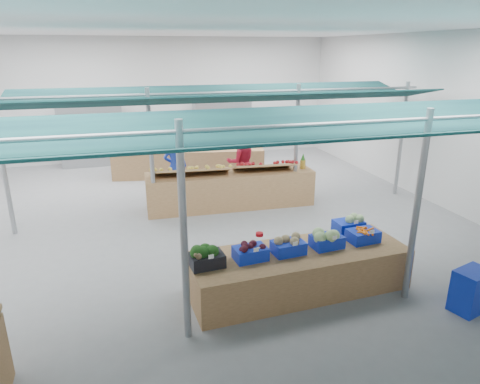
{
  "coord_description": "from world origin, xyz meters",
  "views": [
    {
      "loc": [
        -1.71,
        -8.99,
        3.77
      ],
      "look_at": [
        0.45,
        -1.6,
        1.2
      ],
      "focal_mm": 32.0,
      "sensor_mm": 36.0,
      "label": 1
    }
  ],
  "objects_px": {
    "fruit_counter": "(230,189)",
    "vendor_left": "(176,167)",
    "veg_counter": "(298,270)",
    "vendor_right": "(241,162)",
    "crate_stack": "(471,290)"
  },
  "relations": [
    {
      "from": "fruit_counter",
      "to": "vendor_left",
      "type": "distance_m",
      "value": 1.67
    },
    {
      "from": "vendor_right",
      "to": "veg_counter",
      "type": "bearing_deg",
      "value": 86.43
    },
    {
      "from": "veg_counter",
      "to": "fruit_counter",
      "type": "bearing_deg",
      "value": 87.91
    },
    {
      "from": "vendor_left",
      "to": "vendor_right",
      "type": "bearing_deg",
      "value": -177.42
    },
    {
      "from": "crate_stack",
      "to": "vendor_right",
      "type": "distance_m",
      "value": 6.76
    },
    {
      "from": "fruit_counter",
      "to": "vendor_right",
      "type": "distance_m",
      "value": 1.31
    },
    {
      "from": "vendor_left",
      "to": "vendor_right",
      "type": "distance_m",
      "value": 1.8
    },
    {
      "from": "vendor_right",
      "to": "crate_stack",
      "type": "bearing_deg",
      "value": 107.14
    },
    {
      "from": "veg_counter",
      "to": "vendor_right",
      "type": "distance_m",
      "value": 5.3
    },
    {
      "from": "vendor_left",
      "to": "vendor_right",
      "type": "xyz_separation_m",
      "value": [
        1.8,
        0.0,
        0.0
      ]
    },
    {
      "from": "veg_counter",
      "to": "crate_stack",
      "type": "relative_size",
      "value": 5.37
    },
    {
      "from": "crate_stack",
      "to": "vendor_left",
      "type": "height_order",
      "value": "vendor_left"
    },
    {
      "from": "veg_counter",
      "to": "crate_stack",
      "type": "height_order",
      "value": "veg_counter"
    },
    {
      "from": "fruit_counter",
      "to": "crate_stack",
      "type": "distance_m",
      "value": 5.89
    },
    {
      "from": "vendor_left",
      "to": "veg_counter",
      "type": "bearing_deg",
      "value": 105.81
    }
  ]
}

